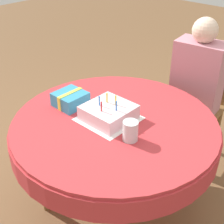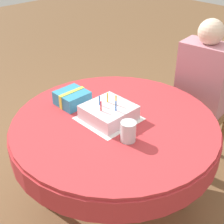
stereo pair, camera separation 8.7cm
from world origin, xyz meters
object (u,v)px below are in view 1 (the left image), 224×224
person (196,82)px  gift_box (70,99)px  chair (197,99)px  drinking_glass (130,131)px  birthday_cake (109,112)px

person → gift_box: size_ratio=6.39×
chair → gift_box: 1.06m
chair → gift_box: (-0.38, -0.96, 0.25)m
person → drinking_glass: (0.11, -0.88, 0.08)m
chair → drinking_glass: size_ratio=8.60×
person → drinking_glass: bearing=-90.1°
birthday_cake → chair: bearing=84.0°
chair → drinking_glass: bearing=-90.1°
gift_box → person: bearing=65.7°
person → gift_box: (-0.39, -0.86, 0.07)m
birthday_cake → drinking_glass: birthday_cake is taller
drinking_glass → gift_box: size_ratio=0.61×
chair → gift_box: bearing=-118.9°
drinking_glass → birthday_cake: bearing=162.5°
birthday_cake → drinking_glass: (0.22, -0.07, 0.01)m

